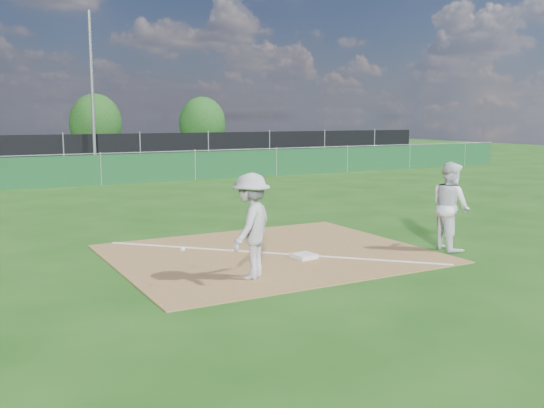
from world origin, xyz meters
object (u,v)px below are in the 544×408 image
at_px(runner, 450,206).
at_px(tree_mid, 96,123).
at_px(first_base, 304,256).
at_px(play_at_first, 251,226).
at_px(tree_right, 202,124).
at_px(car_right, 156,148).
at_px(light_pole, 92,91).
at_px(car_mid, 14,150).

bearing_deg(runner, tree_mid, 10.45).
bearing_deg(tree_mid, first_base, -96.53).
bearing_deg(tree_mid, play_at_first, -98.82).
relative_size(play_at_first, tree_right, 0.44).
bearing_deg(car_right, first_base, -172.80).
bearing_deg(play_at_first, light_pole, 83.49).
bearing_deg(car_mid, first_base, 172.05).
bearing_deg(tree_right, car_mid, -156.48).
xyz_separation_m(light_pole, tree_right, (10.81, 11.64, -1.83)).
bearing_deg(light_pole, tree_right, 47.13).
xyz_separation_m(first_base, play_at_first, (-1.52, -0.77, 0.84)).
bearing_deg(tree_mid, light_pole, -103.25).
xyz_separation_m(runner, tree_mid, (0.88, 34.98, 1.32)).
height_order(light_pole, car_mid, light_pole).
bearing_deg(play_at_first, tree_mid, 81.18).
distance_m(light_pole, tree_mid, 12.33).
relative_size(car_mid, car_right, 0.99).
relative_size(runner, tree_right, 0.43).
bearing_deg(first_base, car_mid, 94.48).
distance_m(runner, tree_right, 35.89).
distance_m(play_at_first, tree_right, 37.34).
height_order(runner, tree_mid, tree_mid).
distance_m(car_right, tree_mid, 6.77).
distance_m(play_at_first, car_mid, 28.67).
bearing_deg(car_mid, tree_right, -78.91).
distance_m(tree_mid, tree_right, 8.02).
height_order(first_base, car_right, car_right).
relative_size(play_at_first, car_right, 0.39).
bearing_deg(runner, tree_right, -2.46).
bearing_deg(car_mid, car_right, -101.07).
bearing_deg(tree_right, car_right, -133.78).
xyz_separation_m(first_base, tree_mid, (3.92, 34.27, 2.16)).
distance_m(play_at_first, tree_mid, 35.48).
bearing_deg(car_right, runner, -166.61).
height_order(first_base, tree_mid, tree_mid).
bearing_deg(play_at_first, tree_right, 68.87).
xyz_separation_m(car_mid, tree_right, (14.12, 6.14, 1.38)).
height_order(first_base, car_mid, car_mid).
bearing_deg(runner, first_base, 88.64).
xyz_separation_m(light_pole, runner, (1.92, -23.11, -3.10)).
distance_m(car_right, tree_right, 8.36).
xyz_separation_m(first_base, car_mid, (-2.19, 27.89, 0.73)).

